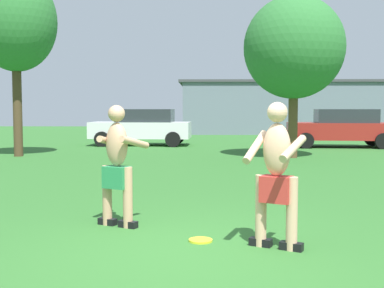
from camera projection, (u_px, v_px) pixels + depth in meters
The scene contains 9 objects.
ground_plane at pixel (190, 255), 5.47m from camera, with size 80.00×80.00×0.00m, color #2D6628.
player_near at pixel (276, 172), 5.68m from camera, with size 0.76×0.72×1.67m.
player_in_green at pixel (117, 163), 6.77m from camera, with size 0.71×0.76×1.65m.
frisbee at pixel (201, 240), 6.04m from camera, with size 0.29×0.29×0.03m, color yellow.
car_red_mid_lot at pixel (342, 127), 20.83m from camera, with size 4.44×2.33×1.58m.
car_white_far_end at pixel (142, 126), 21.87m from camera, with size 4.39×2.20×1.58m.
outbuilding_behind_lot at pixel (280, 107), 33.56m from camera, with size 13.33×6.55×3.38m.
tree_left_field at pixel (15, 22), 16.56m from camera, with size 2.70×2.70×6.14m.
tree_right_field at pixel (294, 48), 16.14m from camera, with size 3.24×3.24×5.22m.
Camera 1 is at (0.14, -5.37, 1.60)m, focal length 46.91 mm.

